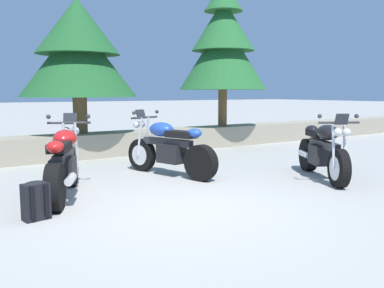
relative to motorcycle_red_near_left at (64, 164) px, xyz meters
The scene contains 8 objects.
ground_plane 1.84m from the motorcycle_red_near_left, 51.92° to the right, with size 120.00×120.00×0.00m, color #A3A099.
stone_wall 3.58m from the motorcycle_red_near_left, 72.13° to the left, with size 36.00×0.80×0.55m, color gray.
motorcycle_red_near_left is the anchor object (origin of this frame).
motorcycle_blue_centre 2.11m from the motorcycle_red_near_left, 14.77° to the left, with size 0.92×2.01×1.18m.
motorcycle_black_far_right 4.32m from the motorcycle_red_near_left, 15.90° to the right, with size 1.20×1.87×1.18m.
rider_backpack 1.11m from the motorcycle_red_near_left, 123.82° to the right, with size 0.33×0.30×0.47m.
pine_tree_mid_left 4.38m from the motorcycle_red_near_left, 68.53° to the left, with size 2.66×2.66×3.09m.
pine_tree_mid_right 6.81m from the motorcycle_red_near_left, 31.99° to the left, with size 2.42×2.42×4.00m.
Camera 1 is at (-2.74, -4.51, 1.51)m, focal length 38.66 mm.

